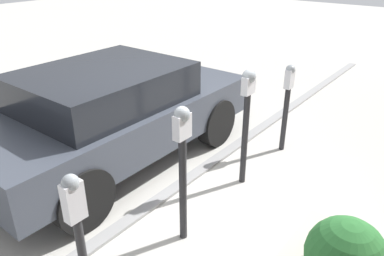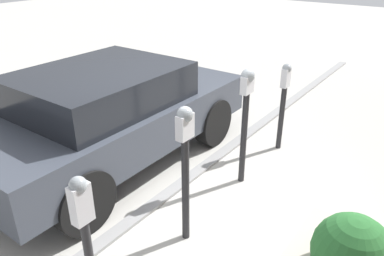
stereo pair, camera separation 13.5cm
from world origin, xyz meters
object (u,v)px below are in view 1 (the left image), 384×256
(parking_meter_second, at_px, (183,156))
(parked_car_front, at_px, (113,111))
(parking_meter_middle, at_px, (247,110))
(parking_meter_nearest, at_px, (78,230))
(parking_meter_fourth, at_px, (287,98))

(parking_meter_second, distance_m, parked_car_front, 1.96)
(parked_car_front, bearing_deg, parking_meter_middle, -70.36)
(parking_meter_nearest, distance_m, parking_meter_second, 1.24)
(parking_meter_second, relative_size, parking_meter_fourth, 1.13)
(parking_meter_second, bearing_deg, parking_meter_fourth, 1.03)
(parking_meter_second, xyz_separation_m, parking_meter_fourth, (2.48, 0.04, -0.15))
(parking_meter_nearest, xyz_separation_m, parking_meter_fourth, (3.71, 0.05, -0.07))
(parking_meter_nearest, bearing_deg, parked_car_front, 43.60)
(parking_meter_middle, xyz_separation_m, parked_car_front, (-0.64, 1.76, -0.27))
(parking_meter_fourth, bearing_deg, parked_car_front, 135.34)
(parked_car_front, bearing_deg, parking_meter_second, -110.76)
(parked_car_front, bearing_deg, parking_meter_fourth, -44.90)
(parking_meter_nearest, bearing_deg, parking_meter_fourth, 0.75)
(parking_meter_second, distance_m, parking_meter_fourth, 2.48)
(parking_meter_second, height_order, parked_car_front, parking_meter_second)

